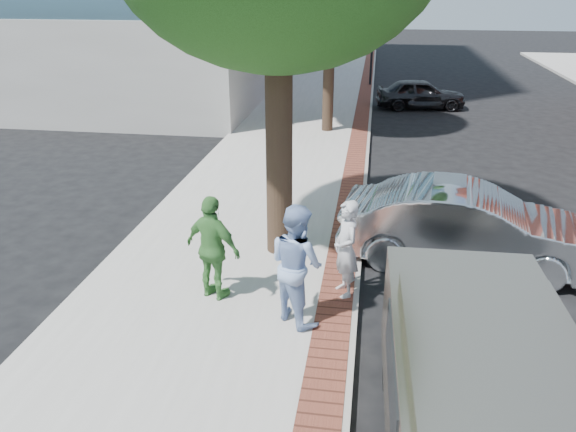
% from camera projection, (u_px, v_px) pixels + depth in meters
% --- Properties ---
extents(ground, '(120.00, 120.00, 0.00)m').
position_uv_depth(ground, '(296.00, 306.00, 9.92)').
color(ground, black).
rests_on(ground, ground).
extents(sidewalk, '(5.00, 60.00, 0.15)m').
position_uv_depth(sidewalk, '(284.00, 163.00, 17.38)').
color(sidewalk, '#9E9991').
rests_on(sidewalk, ground).
extents(brick_strip, '(0.60, 60.00, 0.01)m').
position_uv_depth(brick_strip, '(355.00, 164.00, 17.04)').
color(brick_strip, brown).
rests_on(brick_strip, sidewalk).
extents(curb, '(0.10, 60.00, 0.15)m').
position_uv_depth(curb, '(366.00, 167.00, 17.02)').
color(curb, gray).
rests_on(curb, ground).
extents(office_base, '(18.20, 22.20, 4.00)m').
position_uv_depth(office_base, '(118.00, 44.00, 30.97)').
color(office_base, gray).
rests_on(office_base, ground).
extents(signal_near, '(0.70, 0.15, 3.80)m').
position_uv_depth(signal_near, '(372.00, 43.00, 28.93)').
color(signal_near, black).
rests_on(signal_near, ground).
extents(parking_meter, '(0.12, 0.32, 1.47)m').
position_uv_depth(parking_meter, '(348.00, 230.00, 10.01)').
color(parking_meter, gray).
rests_on(parking_meter, sidewalk).
extents(person_gray, '(0.64, 0.76, 1.77)m').
position_uv_depth(person_gray, '(346.00, 249.00, 9.69)').
color(person_gray, '#B5B5BA').
rests_on(person_gray, sidewalk).
extents(person_officer, '(1.24, 1.23, 2.02)m').
position_uv_depth(person_officer, '(296.00, 264.00, 8.92)').
color(person_officer, '#89A5D4').
rests_on(person_officer, sidewalk).
extents(person_green, '(1.20, 0.86, 1.89)m').
position_uv_depth(person_green, '(213.00, 248.00, 9.58)').
color(person_green, '#44853C').
rests_on(person_green, sidewalk).
extents(sedan_silver, '(5.13, 2.34, 1.63)m').
position_uv_depth(sedan_silver, '(467.00, 227.00, 11.08)').
color(sedan_silver, silver).
rests_on(sedan_silver, ground).
extents(bg_car, '(4.01, 2.01, 1.31)m').
position_uv_depth(bg_car, '(420.00, 94.00, 24.71)').
color(bg_car, black).
rests_on(bg_car, ground).
extents(van, '(2.13, 5.32, 1.94)m').
position_uv_depth(van, '(484.00, 405.00, 6.11)').
color(van, gray).
rests_on(van, ground).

